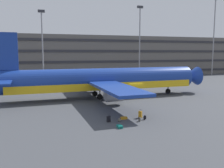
{
  "coord_description": "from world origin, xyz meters",
  "views": [
    {
      "loc": [
        -15.94,
        -38.34,
        7.49
      ],
      "look_at": [
        -5.48,
        -4.91,
        3.0
      ],
      "focal_mm": 38.9,
      "sensor_mm": 36.0,
      "label": 1
    }
  ],
  "objects_px": {
    "suitcase_scuffed": "(124,118)",
    "backpack_navy": "(119,120)",
    "backpack_silver": "(145,117)",
    "backpack_red": "(140,119)",
    "suitcase_laid_flat": "(120,126)",
    "suitcase_teal": "(109,119)",
    "suitcase_large": "(140,114)",
    "airliner": "(102,80)"
  },
  "relations": [
    {
      "from": "suitcase_scuffed",
      "to": "backpack_navy",
      "type": "relative_size",
      "value": 1.77
    },
    {
      "from": "backpack_silver",
      "to": "suitcase_scuffed",
      "type": "bearing_deg",
      "value": 158.28
    },
    {
      "from": "backpack_red",
      "to": "backpack_silver",
      "type": "distance_m",
      "value": 0.96
    },
    {
      "from": "suitcase_laid_flat",
      "to": "suitcase_teal",
      "type": "bearing_deg",
      "value": 102.39
    },
    {
      "from": "suitcase_large",
      "to": "backpack_navy",
      "type": "relative_size",
      "value": 2.12
    },
    {
      "from": "backpack_navy",
      "to": "airliner",
      "type": "bearing_deg",
      "value": 82.18
    },
    {
      "from": "suitcase_laid_flat",
      "to": "backpack_red",
      "type": "bearing_deg",
      "value": 27.78
    },
    {
      "from": "backpack_silver",
      "to": "suitcase_teal",
      "type": "bearing_deg",
      "value": 176.83
    },
    {
      "from": "suitcase_scuffed",
      "to": "backpack_silver",
      "type": "height_order",
      "value": "backpack_silver"
    },
    {
      "from": "backpack_navy",
      "to": "suitcase_scuffed",
      "type": "bearing_deg",
      "value": 45.54
    },
    {
      "from": "suitcase_large",
      "to": "suitcase_scuffed",
      "type": "bearing_deg",
      "value": 178.14
    },
    {
      "from": "suitcase_large",
      "to": "backpack_red",
      "type": "xyz_separation_m",
      "value": [
        -0.64,
        -1.31,
        -0.18
      ]
    },
    {
      "from": "suitcase_teal",
      "to": "backpack_silver",
      "type": "xyz_separation_m",
      "value": [
        4.2,
        -0.23,
        -0.13
      ]
    },
    {
      "from": "suitcase_scuffed",
      "to": "suitcase_teal",
      "type": "xyz_separation_m",
      "value": [
        -1.99,
        -0.65,
        0.23
      ]
    },
    {
      "from": "suitcase_scuffed",
      "to": "suitcase_teal",
      "type": "height_order",
      "value": "suitcase_teal"
    },
    {
      "from": "backpack_silver",
      "to": "airliner",
      "type": "bearing_deg",
      "value": 94.0
    },
    {
      "from": "airliner",
      "to": "backpack_red",
      "type": "height_order",
      "value": "airliner"
    },
    {
      "from": "airliner",
      "to": "backpack_navy",
      "type": "xyz_separation_m",
      "value": [
        -2.0,
        -14.57,
        -2.74
      ]
    },
    {
      "from": "airliner",
      "to": "suitcase_large",
      "type": "bearing_deg",
      "value": -86.54
    },
    {
      "from": "airliner",
      "to": "backpack_navy",
      "type": "relative_size",
      "value": 84.37
    },
    {
      "from": "suitcase_large",
      "to": "backpack_silver",
      "type": "relative_size",
      "value": 1.77
    },
    {
      "from": "airliner",
      "to": "suitcase_laid_flat",
      "type": "bearing_deg",
      "value": -99.15
    },
    {
      "from": "backpack_navy",
      "to": "backpack_red",
      "type": "bearing_deg",
      "value": -13.99
    },
    {
      "from": "suitcase_scuffed",
      "to": "suitcase_laid_flat",
      "type": "height_order",
      "value": "suitcase_scuffed"
    },
    {
      "from": "suitcase_laid_flat",
      "to": "suitcase_teal",
      "type": "xyz_separation_m",
      "value": [
        -0.49,
        2.25,
        0.24
      ]
    },
    {
      "from": "suitcase_teal",
      "to": "suitcase_large",
      "type": "height_order",
      "value": "suitcase_large"
    },
    {
      "from": "suitcase_teal",
      "to": "backpack_red",
      "type": "height_order",
      "value": "suitcase_teal"
    },
    {
      "from": "suitcase_scuffed",
      "to": "backpack_silver",
      "type": "distance_m",
      "value": 2.38
    },
    {
      "from": "suitcase_scuffed",
      "to": "suitcase_laid_flat",
      "type": "bearing_deg",
      "value": -117.32
    },
    {
      "from": "airliner",
      "to": "backpack_navy",
      "type": "height_order",
      "value": "airliner"
    },
    {
      "from": "suitcase_large",
      "to": "backpack_navy",
      "type": "bearing_deg",
      "value": -164.88
    },
    {
      "from": "airliner",
      "to": "suitcase_scuffed",
      "type": "distance_m",
      "value": 14.07
    },
    {
      "from": "suitcase_scuffed",
      "to": "backpack_red",
      "type": "relative_size",
      "value": 1.45
    },
    {
      "from": "backpack_silver",
      "to": "backpack_red",
      "type": "bearing_deg",
      "value": -148.74
    },
    {
      "from": "backpack_red",
      "to": "suitcase_laid_flat",
      "type": "bearing_deg",
      "value": -152.22
    },
    {
      "from": "backpack_red",
      "to": "suitcase_teal",
      "type": "bearing_deg",
      "value": 167.74
    },
    {
      "from": "suitcase_laid_flat",
      "to": "suitcase_teal",
      "type": "relative_size",
      "value": 1.07
    },
    {
      "from": "backpack_red",
      "to": "backpack_silver",
      "type": "bearing_deg",
      "value": 31.26
    },
    {
      "from": "airliner",
      "to": "backpack_red",
      "type": "bearing_deg",
      "value": -89.25
    },
    {
      "from": "suitcase_laid_flat",
      "to": "backpack_navy",
      "type": "bearing_deg",
      "value": 71.78
    },
    {
      "from": "airliner",
      "to": "suitcase_teal",
      "type": "relative_size",
      "value": 49.37
    },
    {
      "from": "suitcase_teal",
      "to": "backpack_silver",
      "type": "bearing_deg",
      "value": -3.17
    }
  ]
}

